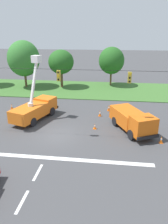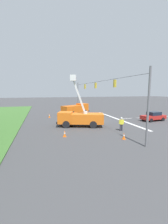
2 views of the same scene
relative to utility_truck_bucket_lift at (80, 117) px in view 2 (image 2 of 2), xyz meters
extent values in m
plane|color=#424244|center=(3.57, -3.80, -1.37)|extent=(200.00, 200.00, 0.00)
cube|color=silver|center=(3.57, -8.04, -1.36)|extent=(17.60, 0.50, 0.01)
cube|color=silver|center=(3.57, -10.04, -1.36)|extent=(0.20, 2.00, 0.01)
cube|color=silver|center=(3.57, -13.04, -1.36)|extent=(0.20, 2.00, 0.01)
cube|color=silver|center=(3.57, -16.04, -1.36)|extent=(0.20, 2.00, 0.01)
cube|color=silver|center=(3.57, -19.04, -1.36)|extent=(0.20, 2.00, 0.01)
cylinder|color=slate|center=(-9.43, -3.80, 2.23)|extent=(0.20, 0.20, 7.20)
cylinder|color=slate|center=(16.57, -3.80, 2.23)|extent=(0.20, 0.20, 7.20)
cylinder|color=black|center=(3.57, -3.80, 5.23)|extent=(26.00, 0.03, 0.03)
cylinder|color=black|center=(-3.03, -3.80, 5.18)|extent=(0.02, 0.02, 0.10)
cube|color=gold|center=(-3.03, -3.80, 4.65)|extent=(0.32, 0.28, 0.96)
cylinder|color=black|center=(-3.03, -3.96, 4.97)|extent=(0.16, 0.05, 0.16)
cylinder|color=black|center=(-3.03, -3.96, 4.65)|extent=(0.16, 0.05, 0.16)
cylinder|color=yellow|center=(-3.03, -3.96, 4.33)|extent=(0.16, 0.05, 0.16)
cylinder|color=black|center=(3.91, -3.80, 5.18)|extent=(0.02, 0.02, 0.10)
cube|color=gold|center=(3.91, -3.80, 4.65)|extent=(0.32, 0.28, 0.96)
cylinder|color=black|center=(3.91, -3.96, 4.97)|extent=(0.16, 0.05, 0.16)
cylinder|color=yellow|center=(3.91, -3.96, 4.65)|extent=(0.16, 0.05, 0.16)
cylinder|color=black|center=(3.91, -3.96, 4.33)|extent=(0.16, 0.05, 0.16)
cylinder|color=black|center=(10.27, -3.80, 5.18)|extent=(0.02, 0.02, 0.10)
cube|color=gold|center=(10.27, -3.80, 4.65)|extent=(0.32, 0.28, 0.96)
cylinder|color=yellow|center=(10.27, -3.96, 4.97)|extent=(0.16, 0.05, 0.16)
cylinder|color=black|center=(10.27, -3.96, 4.65)|extent=(0.16, 0.05, 0.16)
cylinder|color=black|center=(10.27, -3.96, 4.33)|extent=(0.16, 0.05, 0.16)
cube|color=orange|center=(-0.34, -1.04, -0.19)|extent=(3.56, 4.97, 1.36)
cube|color=orange|center=(0.66, 2.00, -0.07)|extent=(2.67, 2.51, 1.59)
cube|color=#1E2838|center=(0.87, 2.64, 0.20)|extent=(1.87, 0.70, 0.71)
cube|color=black|center=(0.99, 2.99, -0.72)|extent=(2.21, 0.86, 0.30)
cylinder|color=black|center=(-0.41, 2.08, -0.87)|extent=(0.58, 1.04, 1.00)
cylinder|color=black|center=(1.57, 1.43, -0.87)|extent=(0.58, 1.04, 1.00)
cylinder|color=black|center=(-1.59, -1.47, -0.87)|extent=(0.58, 1.04, 1.00)
cylinder|color=black|center=(0.40, -2.13, -0.87)|extent=(0.58, 1.04, 1.00)
cylinder|color=silver|center=(-0.24, -0.73, 0.67)|extent=(0.60, 0.60, 0.36)
cube|color=white|center=(0.02, 0.07, 2.88)|extent=(0.83, 1.89, 4.85)
cube|color=white|center=(0.29, 0.87, 5.51)|extent=(1.11, 1.04, 0.80)
cube|color=orange|center=(10.58, -0.97, -0.13)|extent=(3.89, 4.75, 1.47)
cube|color=orange|center=(11.87, -3.65, 0.03)|extent=(2.78, 2.57, 1.79)
cube|color=#1E2838|center=(12.14, -4.21, 0.34)|extent=(1.82, 0.95, 0.81)
cube|color=black|center=(12.29, -4.52, -0.72)|extent=(2.15, 1.15, 0.30)
cylinder|color=black|center=(12.73, -2.97, -0.87)|extent=(0.69, 1.02, 1.00)
cylinder|color=black|center=(10.81, -3.90, -0.87)|extent=(0.69, 1.02, 1.00)
cylinder|color=black|center=(11.22, 0.16, -0.87)|extent=(0.69, 1.02, 1.00)
cylinder|color=black|center=(9.30, -0.77, -0.87)|extent=(0.69, 1.02, 1.00)
cube|color=red|center=(0.49, -13.11, -0.73)|extent=(2.24, 4.47, 0.64)
cube|color=#192333|center=(0.51, -13.25, -0.11)|extent=(1.72, 2.22, 0.60)
cylinder|color=black|center=(-0.52, -11.88, -1.05)|extent=(0.27, 0.66, 0.64)
cylinder|color=black|center=(1.19, -11.68, -1.05)|extent=(0.27, 0.66, 0.64)
cylinder|color=black|center=(-0.21, -14.53, -1.05)|extent=(0.27, 0.66, 0.64)
cylinder|color=black|center=(1.50, -14.33, -1.05)|extent=(0.27, 0.66, 0.64)
cylinder|color=#383842|center=(-3.88, -4.56, -0.94)|extent=(0.18, 0.18, 0.85)
cylinder|color=#383842|center=(-3.83, -4.37, -0.94)|extent=(0.18, 0.18, 0.85)
cube|color=yellow|center=(-3.85, -4.47, -0.22)|extent=(0.32, 0.44, 0.60)
cube|color=silver|center=(-3.85, -4.47, -0.22)|extent=(0.17, 0.43, 0.62)
cylinder|color=yellow|center=(-3.91, -4.73, -0.19)|extent=(0.11, 0.11, 0.55)
cylinder|color=yellow|center=(-3.80, -4.20, -0.19)|extent=(0.11, 0.11, 0.55)
sphere|color=tan|center=(-3.85, -4.47, 0.21)|extent=(0.22, 0.22, 0.22)
sphere|color=white|center=(-3.85, -4.47, 0.27)|extent=(0.26, 0.26, 0.26)
cube|color=orange|center=(7.16, -1.92, -1.35)|extent=(0.36, 0.36, 0.03)
cone|color=orange|center=(7.16, -1.92, -1.06)|extent=(0.23, 0.23, 0.56)
cylinder|color=white|center=(7.16, -1.92, -1.03)|extent=(0.14, 0.14, 0.10)
cube|color=orange|center=(8.50, 3.85, -1.35)|extent=(0.36, 0.36, 0.03)
cone|color=orange|center=(8.50, 3.85, -0.96)|extent=(0.30, 0.30, 0.76)
cylinder|color=white|center=(8.50, 3.85, -0.92)|extent=(0.19, 0.19, 0.14)
cube|color=orange|center=(-6.94, -3.00, -1.35)|extent=(0.36, 0.36, 0.03)
cone|color=orange|center=(-6.94, -3.00, -1.00)|extent=(0.27, 0.27, 0.67)
cylinder|color=white|center=(-6.94, -3.00, -0.97)|extent=(0.17, 0.17, 0.12)
cube|color=orange|center=(-4.34, 2.91, -1.35)|extent=(0.36, 0.36, 0.03)
cone|color=orange|center=(-4.34, 2.91, -0.99)|extent=(0.28, 0.28, 0.70)
cylinder|color=white|center=(-4.34, 2.91, -0.95)|extent=(0.17, 0.17, 0.13)
cube|color=orange|center=(13.56, -4.24, -1.35)|extent=(0.36, 0.36, 0.03)
cone|color=orange|center=(13.56, -4.24, -1.00)|extent=(0.27, 0.27, 0.67)
cylinder|color=white|center=(13.56, -4.24, -0.97)|extent=(0.17, 0.17, 0.12)
cube|color=orange|center=(7.48, 1.85, -1.35)|extent=(0.36, 0.36, 0.03)
cone|color=orange|center=(7.48, 1.85, -0.99)|extent=(0.28, 0.28, 0.70)
cylinder|color=white|center=(7.48, 1.85, -0.95)|extent=(0.17, 0.17, 0.13)
camera|label=1|loc=(8.69, -23.09, 8.57)|focal=35.00mm
camera|label=2|loc=(-20.51, 5.33, 3.71)|focal=24.00mm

